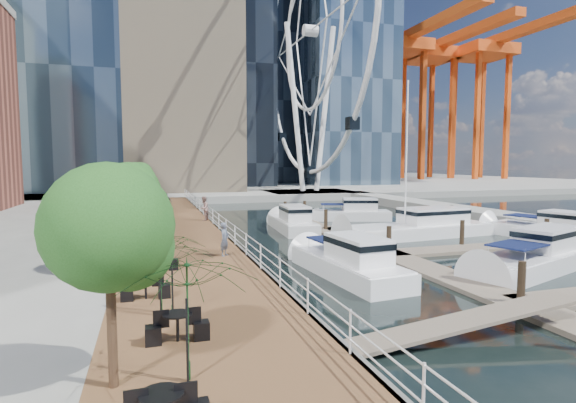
{
  "coord_description": "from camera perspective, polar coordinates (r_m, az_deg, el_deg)",
  "views": [
    {
      "loc": [
        -10.61,
        -15.5,
        5.58
      ],
      "look_at": [
        -1.84,
        12.75,
        3.0
      ],
      "focal_mm": 28.0,
      "sensor_mm": 36.0,
      "label": 1
    }
  ],
  "objects": [
    {
      "name": "ground",
      "position": [
        19.59,
        16.77,
        -11.78
      ],
      "size": [
        520.0,
        520.0,
        0.0
      ],
      "primitive_type": "plane",
      "color": "black",
      "rests_on": "ground"
    },
    {
      "name": "boardwalk",
      "position": [
        30.96,
        -14.08,
        -4.61
      ],
      "size": [
        6.0,
        60.0,
        1.0
      ],
      "primitive_type": "cube",
      "color": "brown",
      "rests_on": "ground"
    },
    {
      "name": "seawall",
      "position": [
        31.26,
        -8.57,
        -4.42
      ],
      "size": [
        0.25,
        60.0,
        1.0
      ],
      "primitive_type": "cube",
      "color": "#595954",
      "rests_on": "ground"
    },
    {
      "name": "land_far",
      "position": [
        118.08,
        -12.09,
        2.41
      ],
      "size": [
        200.0,
        114.0,
        1.0
      ],
      "primitive_type": "cube",
      "color": "gray",
      "rests_on": "ground"
    },
    {
      "name": "breakwater",
      "position": [
        47.14,
        23.38,
        -1.61
      ],
      "size": [
        4.0,
        60.0,
        1.0
      ],
      "primitive_type": "cube",
      "color": "gray",
      "rests_on": "ground"
    },
    {
      "name": "pier",
      "position": [
        72.02,
        2.77,
        0.93
      ],
      "size": [
        14.0,
        12.0,
        1.0
      ],
      "primitive_type": "cube",
      "color": "gray",
      "rests_on": "ground"
    },
    {
      "name": "railing",
      "position": [
        31.09,
        -8.78,
        -2.57
      ],
      "size": [
        0.1,
        60.0,
        1.05
      ],
      "primitive_type": null,
      "color": "white",
      "rests_on": "boardwalk"
    },
    {
      "name": "floating_docks",
      "position": [
        31.93,
        18.65,
        -4.44
      ],
      "size": [
        16.0,
        34.0,
        2.6
      ],
      "color": "#6D6051",
      "rests_on": "ground"
    },
    {
      "name": "ferris_wheel",
      "position": [
        74.66,
        2.86,
        20.78
      ],
      "size": [
        5.8,
        45.6,
        47.8
      ],
      "color": "white",
      "rests_on": "ground"
    },
    {
      "name": "port_cranes",
      "position": [
        136.72,
        18.13,
        10.8
      ],
      "size": [
        40.0,
        52.0,
        38.0
      ],
      "color": "#D84C14",
      "rests_on": "ground"
    },
    {
      "name": "street_trees",
      "position": [
        29.53,
        -18.79,
        2.21
      ],
      "size": [
        2.6,
        42.6,
        4.6
      ],
      "color": "#3F2B1C",
      "rests_on": "ground"
    },
    {
      "name": "cafe_tables",
      "position": [
        14.14,
        -16.0,
        -12.53
      ],
      "size": [
        2.5,
        13.7,
        0.74
      ],
      "color": "black",
      "rests_on": "ground"
    },
    {
      "name": "yacht_foreground",
      "position": [
        27.0,
        29.01,
        -7.57
      ],
      "size": [
        10.72,
        6.11,
        2.15
      ],
      "primitive_type": null,
      "rotation": [
        0.0,
        0.0,
        1.91
      ],
      "color": "silver",
      "rests_on": "ground"
    },
    {
      "name": "pedestrian_near",
      "position": [
        22.29,
        -8.06,
        -4.76
      ],
      "size": [
        0.68,
        0.72,
        1.65
      ],
      "primitive_type": "imported",
      "rotation": [
        0.0,
        0.0,
        0.94
      ],
      "color": "#4B5365",
      "rests_on": "boardwalk"
    },
    {
      "name": "pedestrian_mid",
      "position": [
        36.05,
        -10.62,
        -0.86
      ],
      "size": [
        1.09,
        1.17,
        1.92
      ],
      "primitive_type": "imported",
      "rotation": [
        0.0,
        0.0,
        -2.08
      ],
      "color": "#936E66",
      "rests_on": "boardwalk"
    },
    {
      "name": "pedestrian_far",
      "position": [
        44.96,
        -15.14,
        -0.02
      ],
      "size": [
        0.99,
        0.55,
        1.59
      ],
      "primitive_type": "imported",
      "rotation": [
        0.0,
        0.0,
        2.96
      ],
      "color": "#333640",
      "rests_on": "boardwalk"
    },
    {
      "name": "moored_yachts",
      "position": [
        34.14,
        16.62,
        -4.63
      ],
      "size": [
        23.08,
        34.89,
        11.5
      ],
      "color": "white",
      "rests_on": "ground"
    },
    {
      "name": "cafe_seating",
      "position": [
        12.28,
        -14.5,
        -10.94
      ],
      "size": [
        4.08,
        8.39,
        2.65
      ],
      "color": "black",
      "rests_on": "ground"
    }
  ]
}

